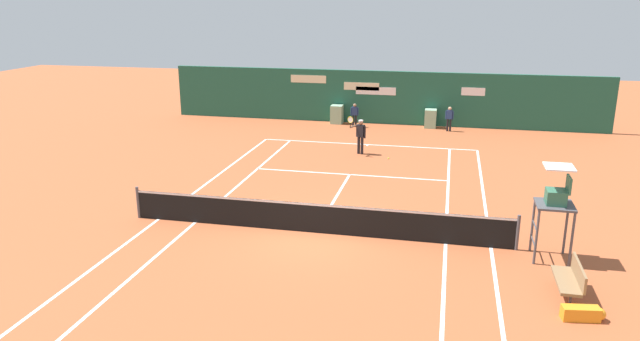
{
  "coord_description": "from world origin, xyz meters",
  "views": [
    {
      "loc": [
        3.85,
        -16.54,
        7.02
      ],
      "look_at": [
        -0.74,
        4.07,
        0.8
      ],
      "focal_mm": 32.93,
      "sensor_mm": 36.0,
      "label": 1
    }
  ],
  "objects_px": {
    "player_bench": "(571,278)",
    "ball_kid_left_post": "(355,113)",
    "player_on_baseline": "(360,134)",
    "equipment_bag": "(585,313)",
    "tennis_ball_by_sideline": "(388,158)",
    "ball_kid_right_post": "(449,117)",
    "umpire_chair": "(556,200)"
  },
  "relations": [
    {
      "from": "player_bench",
      "to": "player_on_baseline",
      "type": "relative_size",
      "value": 0.83
    },
    {
      "from": "umpire_chair",
      "to": "ball_kid_left_post",
      "type": "xyz_separation_m",
      "value": [
        -8.18,
        16.14,
        -0.97
      ]
    },
    {
      "from": "player_on_baseline",
      "to": "ball_kid_right_post",
      "type": "relative_size",
      "value": 1.37
    },
    {
      "from": "player_on_baseline",
      "to": "tennis_ball_by_sideline",
      "type": "distance_m",
      "value": 1.81
    },
    {
      "from": "ball_kid_right_post",
      "to": "tennis_ball_by_sideline",
      "type": "distance_m",
      "value": 7.06
    },
    {
      "from": "equipment_bag",
      "to": "tennis_ball_by_sideline",
      "type": "relative_size",
      "value": 14.51
    },
    {
      "from": "player_on_baseline",
      "to": "tennis_ball_by_sideline",
      "type": "height_order",
      "value": "player_on_baseline"
    },
    {
      "from": "player_bench",
      "to": "ball_kid_right_post",
      "type": "bearing_deg",
      "value": 9.55
    },
    {
      "from": "umpire_chair",
      "to": "ball_kid_left_post",
      "type": "bearing_deg",
      "value": 26.88
    },
    {
      "from": "player_bench",
      "to": "umpire_chair",
      "type": "bearing_deg",
      "value": 3.59
    },
    {
      "from": "equipment_bag",
      "to": "player_on_baseline",
      "type": "distance_m",
      "value": 15.36
    },
    {
      "from": "ball_kid_right_post",
      "to": "ball_kid_left_post",
      "type": "bearing_deg",
      "value": 10.18
    },
    {
      "from": "equipment_bag",
      "to": "ball_kid_left_post",
      "type": "xyz_separation_m",
      "value": [
        -8.47,
        19.42,
        0.61
      ]
    },
    {
      "from": "equipment_bag",
      "to": "ball_kid_right_post",
      "type": "bearing_deg",
      "value": 99.47
    },
    {
      "from": "umpire_chair",
      "to": "equipment_bag",
      "type": "distance_m",
      "value": 3.65
    },
    {
      "from": "equipment_bag",
      "to": "tennis_ball_by_sideline",
      "type": "distance_m",
      "value": 14.15
    },
    {
      "from": "player_on_baseline",
      "to": "player_bench",
      "type": "bearing_deg",
      "value": 142.32
    },
    {
      "from": "umpire_chair",
      "to": "equipment_bag",
      "type": "relative_size",
      "value": 2.73
    },
    {
      "from": "equipment_bag",
      "to": "tennis_ball_by_sideline",
      "type": "xyz_separation_m",
      "value": [
        -5.83,
        12.89,
        -0.13
      ]
    },
    {
      "from": "player_on_baseline",
      "to": "ball_kid_right_post",
      "type": "distance_m",
      "value": 7.13
    },
    {
      "from": "player_bench",
      "to": "ball_kid_left_post",
      "type": "xyz_separation_m",
      "value": [
        -8.32,
        18.35,
        0.26
      ]
    },
    {
      "from": "equipment_bag",
      "to": "ball_kid_left_post",
      "type": "bearing_deg",
      "value": 113.57
    },
    {
      "from": "umpire_chair",
      "to": "equipment_bag",
      "type": "height_order",
      "value": "umpire_chair"
    },
    {
      "from": "player_bench",
      "to": "equipment_bag",
      "type": "height_order",
      "value": "player_bench"
    },
    {
      "from": "tennis_ball_by_sideline",
      "to": "ball_kid_left_post",
      "type": "bearing_deg",
      "value": 112.01
    },
    {
      "from": "player_bench",
      "to": "ball_kid_left_post",
      "type": "relative_size",
      "value": 1.15
    },
    {
      "from": "equipment_bag",
      "to": "player_bench",
      "type": "bearing_deg",
      "value": 98.2
    },
    {
      "from": "ball_kid_right_post",
      "to": "tennis_ball_by_sideline",
      "type": "height_order",
      "value": "ball_kid_right_post"
    },
    {
      "from": "ball_kid_left_post",
      "to": "tennis_ball_by_sideline",
      "type": "distance_m",
      "value": 7.08
    },
    {
      "from": "player_on_baseline",
      "to": "tennis_ball_by_sideline",
      "type": "bearing_deg",
      "value": 178.65
    },
    {
      "from": "player_bench",
      "to": "ball_kid_left_post",
      "type": "distance_m",
      "value": 20.15
    },
    {
      "from": "player_on_baseline",
      "to": "ball_kid_left_post",
      "type": "relative_size",
      "value": 1.39
    }
  ]
}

